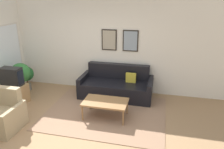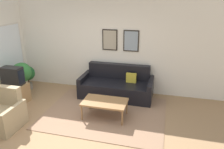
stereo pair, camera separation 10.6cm
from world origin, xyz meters
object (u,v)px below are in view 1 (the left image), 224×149
coffee_table (105,103)px  potted_plant_tall (20,74)px  couch (116,86)px  tv (11,77)px  armchair (2,116)px

coffee_table → potted_plant_tall: bearing=165.7°
couch → coffee_table: (-0.01, -1.20, 0.08)m
couch → tv: tv is taller
couch → potted_plant_tall: bearing=-169.4°
potted_plant_tall → tv: bearing=-75.6°
tv → potted_plant_tall: (-0.14, 0.55, -0.14)m
tv → potted_plant_tall: bearing=104.4°
potted_plant_tall → coffee_table: bearing=-14.3°
armchair → coffee_table: bearing=45.9°
couch → potted_plant_tall: 2.78m
couch → armchair: bearing=-133.9°
couch → tv: (-2.58, -1.05, 0.46)m
couch → armchair: (-2.08, -2.16, -0.01)m
couch → armchair: 2.99m
tv → armchair: bearing=-65.6°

